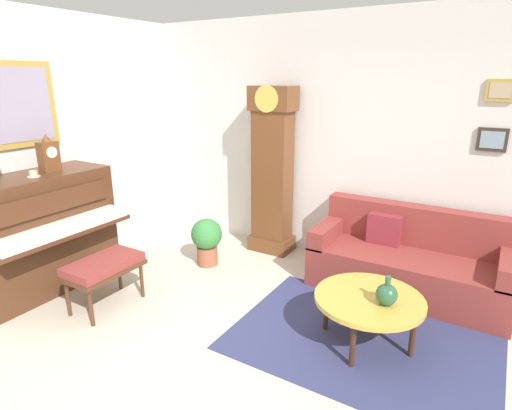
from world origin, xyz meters
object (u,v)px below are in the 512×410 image
green_jug (387,294)px  piano_bench (104,267)px  piano (40,233)px  teacup (33,174)px  mantel_clock (48,155)px  coffee_table (369,300)px  potted_plant (207,239)px  grandfather_clock (272,176)px  couch (409,261)px

green_jug → piano_bench: bearing=-164.5°
piano_bench → piano: bearing=-175.5°
piano_bench → green_jug: bearing=15.5°
teacup → piano_bench: bearing=6.7°
mantel_clock → green_jug: bearing=9.3°
coffee_table → potted_plant: (-2.05, 0.52, -0.07)m
piano → coffee_table: size_ratio=1.64×
piano → teacup: size_ratio=12.41×
piano → mantel_clock: mantel_clock is taller
grandfather_clock → couch: (1.71, -0.19, -0.65)m
potted_plant → coffee_table: bearing=-14.2°
piano → couch: (3.23, 1.90, -0.30)m
coffee_table → potted_plant: size_ratio=1.57×
coffee_table → green_jug: (0.14, -0.05, 0.12)m
piano → piano_bench: (0.84, 0.07, -0.20)m
piano → couch: bearing=30.4°
teacup → green_jug: 3.37m
couch → teacup: size_ratio=16.38×
piano → grandfather_clock: 2.61m
potted_plant → teacup: bearing=-127.1°
couch → teacup: teacup is taller
mantel_clock → potted_plant: (1.09, 1.10, -1.05)m
piano → potted_plant: size_ratio=2.57×
grandfather_clock → mantel_clock: 2.45m
green_jug → teacup: bearing=-166.5°
coffee_table → piano: bearing=-165.9°
coffee_table → grandfather_clock: bearing=141.4°
piano_bench → green_jug: green_jug is taller
piano_bench → potted_plant: 1.27m
green_jug → piano: bearing=-167.2°
grandfather_clock → green_jug: 2.26m
piano → teacup: 0.62m
coffee_table → potted_plant: potted_plant is taller
piano_bench → coffee_table: size_ratio=0.80×
couch → potted_plant: couch is taller
couch → potted_plant: 2.22m
green_jug → grandfather_clock: bearing=142.8°
piano_bench → potted_plant: size_ratio=1.25×
grandfather_clock → couch: grandfather_clock is taller
piano_bench → teacup: bearing=-173.3°
mantel_clock → coffee_table: bearing=10.5°
teacup → mantel_clock: bearing=109.4°
coffee_table → teacup: size_ratio=7.59×
teacup → potted_plant: (1.01, 1.33, -0.90)m
green_jug → potted_plant: size_ratio=0.43×
mantel_clock → potted_plant: mantel_clock is taller
green_jug → couch: bearing=92.8°
piano_bench → grandfather_clock: bearing=71.3°
piano_bench → couch: bearing=37.5°
couch → potted_plant: (-2.14, -0.59, 0.01)m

